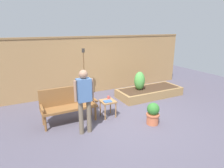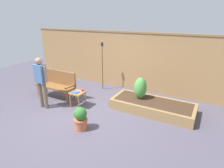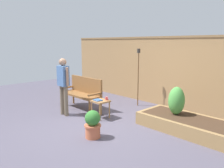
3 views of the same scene
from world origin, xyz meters
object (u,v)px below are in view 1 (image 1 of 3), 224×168
(book_on_table, at_px, (108,101))
(potted_boxwood, at_px, (153,113))
(tiki_torch, at_px, (84,65))
(cup_on_table, at_px, (109,97))
(person_by_bench, at_px, (84,96))
(garden_bench, at_px, (68,102))
(side_table, at_px, (108,103))
(shrub_near_bench, at_px, (140,81))

(book_on_table, bearing_deg, potted_boxwood, -39.71)
(book_on_table, relative_size, tiki_torch, 0.12)
(cup_on_table, height_order, tiki_torch, tiki_torch)
(person_by_bench, bearing_deg, book_on_table, 30.61)
(garden_bench, relative_size, side_table, 3.00)
(potted_boxwood, bearing_deg, book_on_table, 135.22)
(person_by_bench, bearing_deg, shrub_near_bench, 29.50)
(side_table, relative_size, tiki_torch, 0.27)
(book_on_table, bearing_deg, person_by_bench, -144.32)
(shrub_near_bench, bearing_deg, person_by_bench, -150.50)
(cup_on_table, distance_m, book_on_table, 0.23)
(shrub_near_bench, distance_m, tiki_torch, 2.03)
(person_by_bench, bearing_deg, potted_boxwood, -12.57)
(cup_on_table, height_order, person_by_bench, person_by_bench)
(book_on_table, bearing_deg, garden_bench, 169.52)
(garden_bench, relative_size, tiki_torch, 0.81)
(potted_boxwood, height_order, person_by_bench, person_by_bench)
(book_on_table, distance_m, tiki_torch, 1.85)
(side_table, distance_m, potted_boxwood, 1.28)
(garden_bench, bearing_deg, potted_boxwood, -31.34)
(potted_boxwood, xyz_separation_m, tiki_torch, (-0.96, 2.58, 0.92))
(shrub_near_bench, bearing_deg, book_on_table, -151.05)
(cup_on_table, xyz_separation_m, tiki_torch, (-0.20, 1.50, 0.69))
(side_table, xyz_separation_m, potted_boxwood, (0.85, -0.94, -0.10))
(tiki_torch, distance_m, person_by_bench, 2.34)
(side_table, distance_m, tiki_torch, 1.83)
(garden_bench, xyz_separation_m, side_table, (1.07, -0.22, -0.15))
(potted_boxwood, xyz_separation_m, person_by_bench, (-1.73, 0.39, 0.63))
(side_table, height_order, potted_boxwood, potted_boxwood)
(shrub_near_bench, height_order, tiki_torch, tiki_torch)
(garden_bench, relative_size, potted_boxwood, 2.44)
(book_on_table, distance_m, potted_boxwood, 1.27)
(cup_on_table, bearing_deg, person_by_bench, -144.27)
(cup_on_table, bearing_deg, potted_boxwood, -54.65)
(cup_on_table, relative_size, tiki_torch, 0.06)
(side_table, distance_m, shrub_near_bench, 1.93)
(book_on_table, height_order, potted_boxwood, potted_boxwood)
(cup_on_table, relative_size, shrub_near_bench, 0.16)
(garden_bench, distance_m, book_on_table, 1.07)
(potted_boxwood, distance_m, tiki_torch, 2.90)
(cup_on_table, xyz_separation_m, book_on_table, (-0.12, -0.20, -0.03))
(cup_on_table, height_order, potted_boxwood, potted_boxwood)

